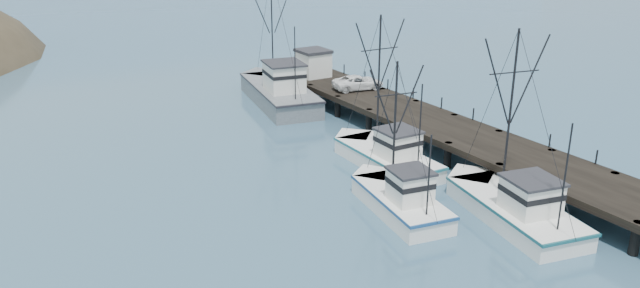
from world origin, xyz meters
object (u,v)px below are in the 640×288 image
at_px(trawler_mid, 398,199).
at_px(trawler_near, 511,206).
at_px(pier_shed, 313,63).
at_px(work_vessel, 278,91).
at_px(pickup_truck, 358,82).
at_px(pier, 430,123).
at_px(trawler_far, 384,155).

bearing_deg(trawler_mid, trawler_near, -40.29).
height_order(trawler_near, trawler_mid, trawler_near).
height_order(trawler_near, pier_shed, trawler_near).
height_order(work_vessel, pickup_truck, work_vessel).
distance_m(pier, trawler_mid, 13.54).
distance_m(trawler_mid, work_vessel, 26.43).
height_order(trawler_far, work_vessel, work_vessel).
bearing_deg(pickup_truck, pier_shed, 17.30).
distance_m(trawler_far, pickup_truck, 14.96).
relative_size(trawler_near, trawler_far, 1.04).
distance_m(pier, pier_shed, 18.09).
xyz_separation_m(trawler_far, work_vessel, (1.18, 19.30, 0.41)).
distance_m(trawler_near, work_vessel, 30.42).
bearing_deg(trawler_far, work_vessel, 86.51).
relative_size(work_vessel, pickup_truck, 3.26).
height_order(trawler_far, pier_shed, trawler_far).
height_order(trawler_far, pickup_truck, trawler_far).
bearing_deg(trawler_far, pier, 19.21).
bearing_deg(trawler_near, pier, 69.64).
height_order(trawler_near, pickup_truck, trawler_near).
height_order(trawler_mid, pier_shed, trawler_mid).
bearing_deg(pickup_truck, pier, -171.89).
bearing_deg(pier, trawler_near, -110.36).
bearing_deg(pier, work_vessel, 106.74).
bearing_deg(trawler_near, pickup_truck, 77.65).
xyz_separation_m(trawler_near, trawler_mid, (-5.28, 4.48, -0.00)).
bearing_deg(pickup_truck, trawler_near, 177.79).
relative_size(pier, trawler_mid, 4.49).
bearing_deg(trawler_near, pier_shed, 81.90).
height_order(pier, work_vessel, work_vessel).
height_order(trawler_mid, pickup_truck, trawler_mid).
distance_m(pier, trawler_near, 14.23).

